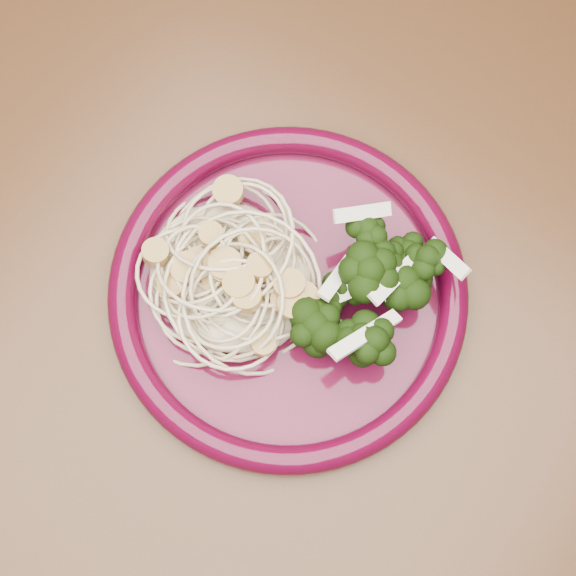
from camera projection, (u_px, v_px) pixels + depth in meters
The scene contains 6 objects.
dining_table at pixel (268, 365), 0.69m from camera, with size 1.20×0.80×0.75m.
dinner_plate at pixel (288, 292), 0.60m from camera, with size 0.35×0.35×0.02m.
spaghetti_pile at pixel (231, 272), 0.59m from camera, with size 0.13×0.11×0.03m, color #C5B38A.
scallop_cluster at pixel (228, 258), 0.56m from camera, with size 0.12×0.12×0.04m, color #B38D46, non-canonical shape.
broccoli_pile at pixel (359, 304), 0.58m from camera, with size 0.08×0.13×0.05m, color black.
onion_garnish at pixel (363, 293), 0.55m from camera, with size 0.06×0.08×0.05m, color beige, non-canonical shape.
Camera 1 is at (0.09, -0.09, 1.34)m, focal length 50.00 mm.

